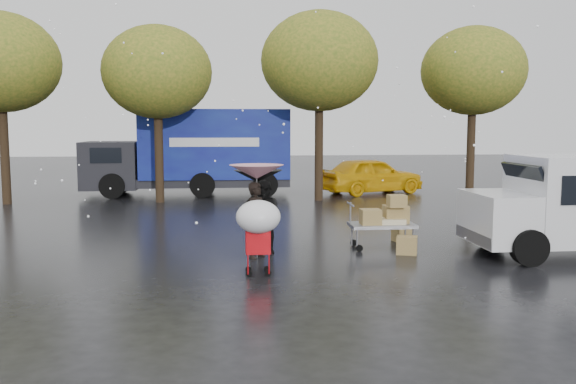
{
  "coord_description": "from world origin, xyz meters",
  "views": [
    {
      "loc": [
        -1.01,
        -12.98,
        2.86
      ],
      "look_at": [
        0.4,
        1.0,
        1.32
      ],
      "focal_mm": 38.0,
      "sensor_mm": 36.0,
      "label": 1
    }
  ],
  "objects": [
    {
      "name": "umbrella_pink",
      "position": [
        -0.37,
        0.03,
        1.87
      ],
      "size": [
        1.17,
        1.17,
        2.02
      ],
      "color": "#4C4C4C",
      "rests_on": "ground"
    },
    {
      "name": "tree_row",
      "position": [
        -0.47,
        10.0,
        5.02
      ],
      "size": [
        21.6,
        4.4,
        7.12
      ],
      "color": "black",
      "rests_on": "ground"
    },
    {
      "name": "yellow_taxi",
      "position": [
        5.04,
        12.05,
        0.77
      ],
      "size": [
        4.85,
        3.28,
        1.53
      ],
      "primitive_type": "imported",
      "rotation": [
        0.0,
        0.0,
        1.93
      ],
      "color": "#EBAD0C",
      "rests_on": "ground"
    },
    {
      "name": "box_ground_near",
      "position": [
        2.97,
        0.04,
        0.2
      ],
      "size": [
        0.54,
        0.49,
        0.4
      ],
      "primitive_type": "cube",
      "rotation": [
        0.0,
        0.0,
        -0.34
      ],
      "color": "olive",
      "rests_on": "ground"
    },
    {
      "name": "ground",
      "position": [
        0.0,
        0.0,
        0.0
      ],
      "size": [
        90.0,
        90.0,
        0.0
      ],
      "primitive_type": "plane",
      "color": "black",
      "rests_on": "ground"
    },
    {
      "name": "person_middle",
      "position": [
        -0.16,
        0.49,
        0.82
      ],
      "size": [
        1.01,
        0.96,
        1.65
      ],
      "primitive_type": "imported",
      "rotation": [
        0.0,
        0.0,
        -0.6
      ],
      "color": "black",
      "rests_on": "ground"
    },
    {
      "name": "person_black",
      "position": [
        -0.26,
        1.47,
        0.74
      ],
      "size": [
        0.89,
        0.42,
        1.49
      ],
      "primitive_type": "imported",
      "rotation": [
        0.0,
        0.0,
        3.21
      ],
      "color": "black",
      "rests_on": "ground"
    },
    {
      "name": "person_pink",
      "position": [
        -0.37,
        0.03,
        0.82
      ],
      "size": [
        0.69,
        0.71,
        1.64
      ],
      "primitive_type": "imported",
      "rotation": [
        0.0,
        0.0,
        0.88
      ],
      "color": "black",
      "rests_on": "ground"
    },
    {
      "name": "umbrella_black",
      "position": [
        -0.26,
        1.47,
        1.65
      ],
      "size": [
        1.16,
        1.16,
        1.8
      ],
      "color": "#4C4C4C",
      "rests_on": "ground"
    },
    {
      "name": "box_ground_far",
      "position": [
        3.3,
        1.54,
        0.17
      ],
      "size": [
        0.52,
        0.46,
        0.34
      ],
      "primitive_type": "cube",
      "rotation": [
        0.0,
        0.0,
        0.32
      ],
      "color": "olive",
      "rests_on": "ground"
    },
    {
      "name": "blue_truck",
      "position": [
        -2.3,
        12.41,
        1.76
      ],
      "size": [
        8.3,
        2.6,
        3.5
      ],
      "color": "navy",
      "rests_on": "ground"
    },
    {
      "name": "vendor_cart",
      "position": [
        2.66,
        0.71,
        0.73
      ],
      "size": [
        1.52,
        0.8,
        1.27
      ],
      "color": "slate",
      "rests_on": "ground"
    },
    {
      "name": "shopping_cart",
      "position": [
        -0.43,
        -1.64,
        1.06
      ],
      "size": [
        0.84,
        0.84,
        1.46
      ],
      "color": "#B40A11",
      "rests_on": "ground"
    }
  ]
}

